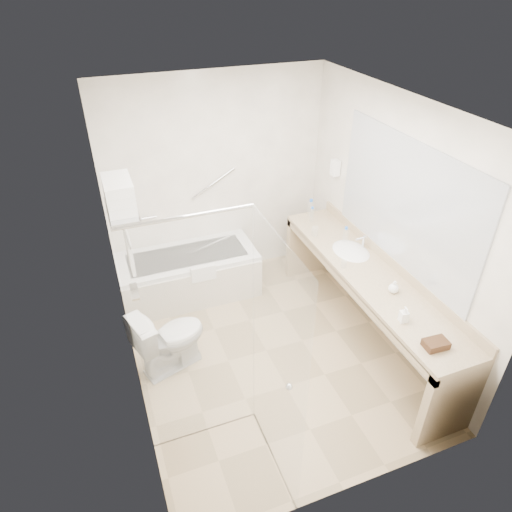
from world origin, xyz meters
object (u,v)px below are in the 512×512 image
object	(u,v)px
water_bottle_left	(312,215)
toilet	(170,339)
vanity_counter	(366,289)
amenity_basket	(436,344)
bathtub	(189,275)

from	to	relation	value
water_bottle_left	toilet	bearing A→B (deg)	-156.54
vanity_counter	water_bottle_left	bearing A→B (deg)	93.11
toilet	amenity_basket	distance (m)	2.40
water_bottle_left	vanity_counter	bearing A→B (deg)	-86.89
toilet	amenity_basket	world-z (taller)	amenity_basket
bathtub	water_bottle_left	bearing A→B (deg)	-9.80
bathtub	amenity_basket	bearing A→B (deg)	-59.73
toilet	water_bottle_left	xyz separation A→B (m)	(1.91, 0.83, 0.58)
vanity_counter	water_bottle_left	world-z (taller)	water_bottle_left
vanity_counter	bathtub	bearing A→B (deg)	137.65
amenity_basket	water_bottle_left	xyz separation A→B (m)	(0.02, 2.22, 0.05)
bathtub	vanity_counter	distance (m)	2.09
bathtub	amenity_basket	size ratio (longest dim) A/B	8.36
toilet	water_bottle_left	bearing A→B (deg)	-84.60
bathtub	toilet	size ratio (longest dim) A/B	2.23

